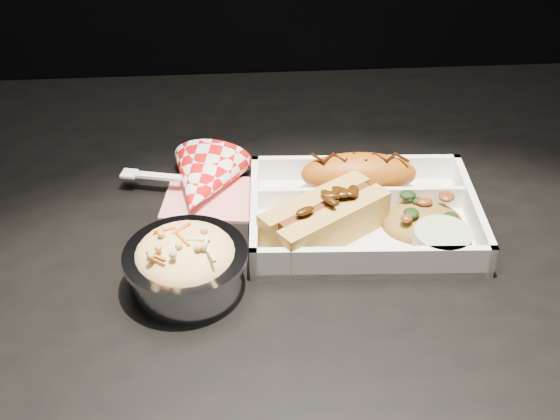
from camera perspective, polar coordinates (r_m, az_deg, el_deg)
The scene contains 8 objects.
dining_table at distance 0.85m, azimuth 4.16°, elevation -5.97°, with size 1.20×0.80×0.75m.
food_tray at distance 0.79m, azimuth 6.72°, elevation -0.61°, with size 0.26×0.19×0.04m.
fried_pastry at distance 0.82m, azimuth 6.40°, elevation 2.93°, with size 0.14×0.05×0.05m, color #A55010.
hotdog at distance 0.75m, azimuth 3.67°, elevation -0.50°, with size 0.15×0.13×0.06m.
fried_rice_mound at distance 0.79m, azimuth 11.59°, elevation -0.31°, with size 0.09×0.07×0.03m, color olive.
cupcake_liner at distance 0.75m, azimuth 13.00°, elevation -2.65°, with size 0.06×0.06×0.03m, color #A4B98C.
foil_coleslaw_cup at distance 0.70m, azimuth -7.65°, elevation -4.21°, with size 0.12×0.12×0.07m.
napkin_fork at distance 0.84m, azimuth -6.31°, elevation 2.18°, with size 0.17×0.13×0.10m.
Camera 1 is at (-0.11, -0.62, 1.24)m, focal length 45.00 mm.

